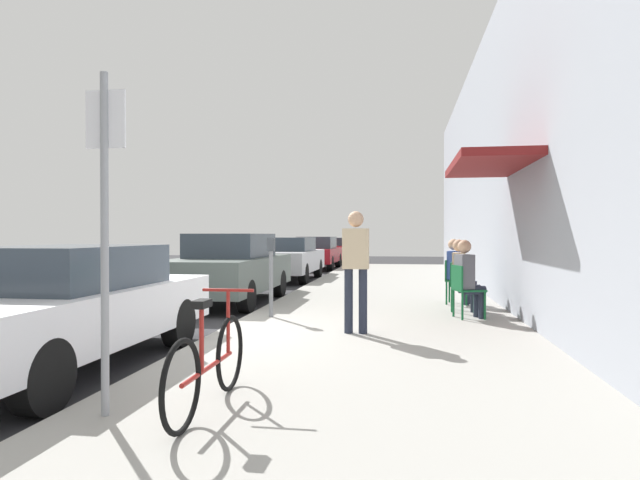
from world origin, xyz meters
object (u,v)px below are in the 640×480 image
object	(u,v)px
parked_car_2	(288,258)
parked_car_4	(332,249)
parked_car_3	(317,252)
parking_meter	(271,271)
cafe_chair_0	(464,288)
parked_car_0	(61,305)
pedestrian_standing	(356,262)
cafe_chair_2	(454,278)
seated_patron_0	(468,276)
seated_patron_1	(462,272)
cafe_chair_1	(459,283)
bicycle_0	(209,364)
parked_car_1	(230,268)
street_sign	(105,215)
seated_patron_2	(457,269)

from	to	relation	value
parked_car_2	parked_car_4	xyz separation A→B (m)	(0.00, 11.34, -0.03)
parked_car_3	parked_car_2	bearing A→B (deg)	-90.00
parking_meter	cafe_chair_0	distance (m)	3.21
parked_car_0	pedestrian_standing	size ratio (longest dim) A/B	2.59
parked_car_4	cafe_chair_2	size ratio (longest dim) A/B	5.06
seated_patron_0	parked_car_3	bearing A→B (deg)	108.80
seated_patron_1	pedestrian_standing	bearing A→B (deg)	-124.65
seated_patron_0	cafe_chair_1	bearing A→B (deg)	94.10
bicycle_0	cafe_chair_2	size ratio (longest dim) A/B	1.97
parked_car_4	parked_car_0	bearing A→B (deg)	-90.00
parked_car_0	parked_car_2	size ratio (longest dim) A/B	1.00
parked_car_0	seated_patron_0	bearing A→B (deg)	37.57
cafe_chair_1	parking_meter	bearing A→B (deg)	-159.62
bicycle_0	pedestrian_standing	distance (m)	3.59
parked_car_1	parked_car_3	xyz separation A→B (m)	(0.00, 11.90, -0.05)
parking_meter	street_sign	size ratio (longest dim) A/B	0.51
parked_car_0	parked_car_3	world-z (taller)	parked_car_3
cafe_chair_2	seated_patron_1	bearing A→B (deg)	-86.76
parked_car_3	bicycle_0	xyz separation A→B (m)	(2.23, -19.13, -0.25)
parked_car_0	parked_car_4	world-z (taller)	parked_car_0
cafe_chair_0	cafe_chair_2	bearing A→B (deg)	90.04
parked_car_3	cafe_chair_0	xyz separation A→B (m)	(4.73, -14.08, -0.10)
parked_car_3	seated_patron_0	bearing A→B (deg)	-71.20
seated_patron_2	parked_car_0	bearing A→B (deg)	-130.91
parked_car_2	bicycle_0	world-z (taller)	parked_car_2
bicycle_0	seated_patron_1	bearing A→B (deg)	66.53
bicycle_0	seated_patron_2	distance (m)	7.38
parked_car_4	bicycle_0	xyz separation A→B (m)	(2.23, -24.52, -0.23)
parked_car_4	pedestrian_standing	size ratio (longest dim) A/B	2.59
parked_car_0	parked_car_1	xyz separation A→B (m)	(0.00, 5.85, 0.06)
parked_car_1	parked_car_4	size ratio (longest dim) A/B	1.00
parked_car_0	parked_car_3	bearing A→B (deg)	90.00
cafe_chair_1	pedestrian_standing	size ratio (longest dim) A/B	0.51
bicycle_0	seated_patron_1	xyz separation A→B (m)	(2.56, 5.90, 0.34)
parked_car_1	parked_car_4	distance (m)	17.29
parked_car_0	parked_car_2	bearing A→B (deg)	90.00
parking_meter	bicycle_0	size ratio (longest dim) A/B	0.77
parked_car_3	cafe_chair_2	xyz separation A→B (m)	(4.73, -12.21, -0.10)
parked_car_1	seated_patron_0	distance (m)	5.26
bicycle_0	seated_patron_0	distance (m)	5.69
parked_car_0	pedestrian_standing	bearing A→B (deg)	33.55
parked_car_2	cafe_chair_0	world-z (taller)	parked_car_2
seated_patron_2	parked_car_1	bearing A→B (deg)	176.15
cafe_chair_0	seated_patron_2	size ratio (longest dim) A/B	0.67
parked_car_0	parked_car_3	xyz separation A→B (m)	(0.00, 17.75, 0.01)
parked_car_2	cafe_chair_2	world-z (taller)	parked_car_2
bicycle_0	seated_patron_0	size ratio (longest dim) A/B	1.33
parked_car_2	bicycle_0	size ratio (longest dim) A/B	2.57
street_sign	seated_patron_2	world-z (taller)	street_sign
parked_car_2	seated_patron_1	world-z (taller)	seated_patron_1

